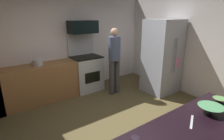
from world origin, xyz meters
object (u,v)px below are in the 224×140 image
mixing_bowl_small (210,109)px  stock_pot (38,62)px  microwave (83,27)px  person_cook (114,58)px  refrigerator (162,57)px  oven_range (86,72)px  mixing_bowl_large (220,100)px

mixing_bowl_small → stock_pot: 3.56m
microwave → person_cook: bearing=-58.3°
microwave → stock_pot: size_ratio=3.05×
mixing_bowl_small → microwave: bearing=88.1°
stock_pot → mixing_bowl_small: bearing=-71.7°
refrigerator → person_cook: bearing=151.7°
mixing_bowl_small → stock_pot: size_ratio=1.23×
stock_pot → oven_range: bearing=-0.2°
microwave → refrigerator: 2.22m
mixing_bowl_large → person_cook: bearing=86.0°
mixing_bowl_large → stock_pot: bearing=114.7°
person_cook → stock_pot: (-1.71, 0.67, 0.01)m
person_cook → mixing_bowl_large: size_ratio=9.45×
person_cook → mixing_bowl_small: size_ratio=5.77×
oven_range → microwave: size_ratio=2.10×
refrigerator → stock_pot: refrigerator is taller
person_cook → mixing_bowl_small: 2.77m
microwave → stock_pot: bearing=-176.3°
refrigerator → microwave: bearing=139.4°
microwave → person_cook: size_ratio=0.43×
mixing_bowl_small → stock_pot: bearing=108.3°
refrigerator → mixing_bowl_small: refrigerator is taller
oven_range → person_cook: bearing=-55.1°
person_cook → mixing_bowl_large: bearing=-94.0°
mixing_bowl_large → mixing_bowl_small: mixing_bowl_small is taller
microwave → mixing_bowl_small: 3.55m
stock_pot → mixing_bowl_large: bearing=-65.3°
oven_range → mixing_bowl_small: 3.41m
person_cook → stock_pot: 1.83m
person_cook → refrigerator: bearing=-28.3°
oven_range → mixing_bowl_large: oven_range is taller
stock_pot → person_cook: bearing=-21.6°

